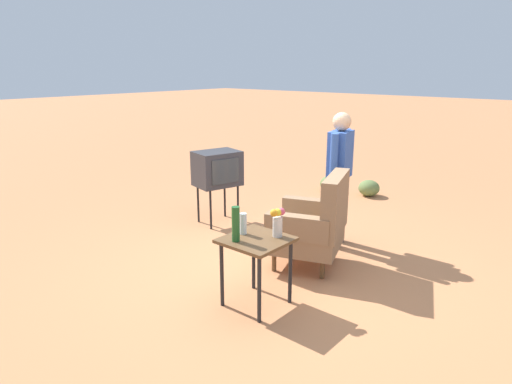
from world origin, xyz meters
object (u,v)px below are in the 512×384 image
Objects in this scene: armchair at (314,224)px; tv_on_stand at (217,169)px; person_standing at (339,171)px; flower_vase at (278,221)px; side_table at (256,249)px; bottle_short_clear at (243,224)px; bottle_wine_green at (236,224)px.

tv_on_stand is (-0.36, -1.84, 0.28)m from armchair.
flower_vase is at bearing 11.02° from person_standing.
tv_on_stand is at bearing -77.18° from person_standing.
flower_vase is (-0.17, 0.11, 0.25)m from side_table.
bottle_wine_green reaches higher than bottle_short_clear.
bottle_short_clear is 0.20m from bottle_wine_green.
person_standing reaches higher than bottle_wine_green.
bottle_short_clear reaches higher than side_table.
person_standing is 1.79m from bottle_short_clear.
tv_on_stand is 1.75m from person_standing.
armchair is 0.65× the size of person_standing.
armchair is 1.90m from tv_on_stand.
side_table is 0.64× the size of tv_on_stand.
bottle_short_clear is at bearing -60.91° from flower_vase.
person_standing reaches higher than bottle_short_clear.
person_standing is 1.66m from flower_vase.
person_standing is 1.96m from bottle_wine_green.
bottle_short_clear is 0.75× the size of flower_vase.
flower_vase is at bearing 58.36° from tv_on_stand.
tv_on_stand is 3.89× the size of flower_vase.
bottle_wine_green is (0.18, 0.07, 0.06)m from bottle_short_clear.
tv_on_stand reaches higher than bottle_wine_green.
tv_on_stand is 2.36m from flower_vase.
armchair is 1.05m from side_table.
side_table is at bearing 3.26° from armchair.
tv_on_stand reaches higher than flower_vase.
armchair reaches higher than side_table.
person_standing reaches higher than side_table.
armchair is 5.30× the size of bottle_short_clear.
person_standing is (-1.79, -0.21, 0.38)m from side_table.
bottle_short_clear is at bearing -158.34° from bottle_wine_green.
bottle_wine_green is at bearing 48.92° from tv_on_stand.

